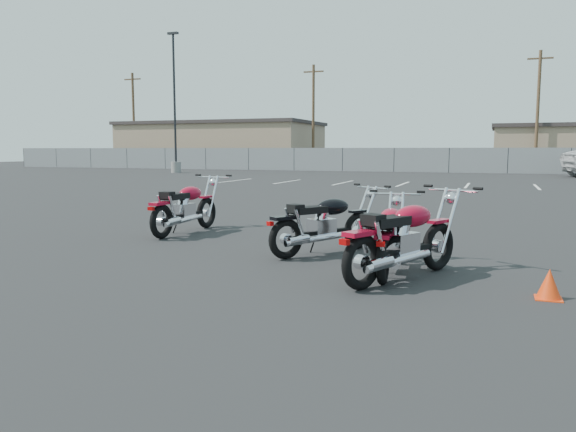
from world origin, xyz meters
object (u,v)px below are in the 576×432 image
(motorcycle_rear_red, at_px, (403,239))
(motorcycle_third_red, at_px, (390,238))
(motorcycle_front_red, at_px, (185,208))
(motorcycle_second_black, at_px, (324,224))

(motorcycle_rear_red, bearing_deg, motorcycle_third_red, 122.58)
(motorcycle_front_red, xyz_separation_m, motorcycle_rear_red, (4.75, -2.59, 0.01))
(motorcycle_front_red, distance_m, motorcycle_rear_red, 5.41)
(motorcycle_third_red, relative_size, motorcycle_rear_red, 0.94)
(motorcycle_third_red, xyz_separation_m, motorcycle_rear_red, (0.24, -0.37, 0.05))
(motorcycle_front_red, distance_m, motorcycle_second_black, 3.49)
(motorcycle_front_red, bearing_deg, motorcycle_rear_red, -28.58)
(motorcycle_front_red, xyz_separation_m, motorcycle_third_red, (4.52, -2.22, -0.04))
(motorcycle_second_black, relative_size, motorcycle_rear_red, 0.90)
(motorcycle_third_red, bearing_deg, motorcycle_second_black, 140.90)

